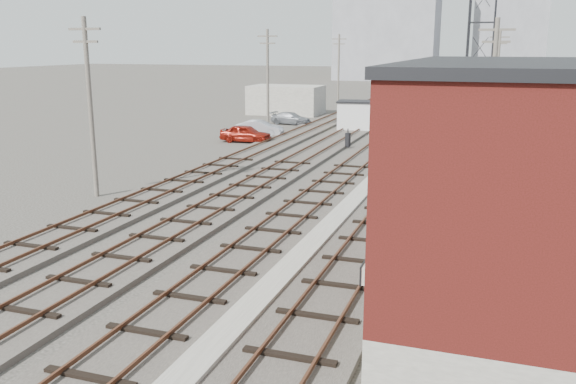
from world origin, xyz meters
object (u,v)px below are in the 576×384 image
at_px(site_trailer, 373,116).
at_px(car_silver, 260,128).
at_px(switch_stand, 348,140).
at_px(car_red, 246,133).
at_px(signal_mast, 376,230).
at_px(car_grey, 291,118).

relative_size(site_trailer, car_silver, 1.67).
distance_m(switch_stand, car_red, 8.50).
bearing_deg(car_silver, signal_mast, -158.85).
xyz_separation_m(signal_mast, switch_stand, (-7.47, 27.59, -1.63)).
height_order(switch_stand, site_trailer, site_trailer).
xyz_separation_m(site_trailer, car_silver, (-8.72, -6.00, -0.71)).
bearing_deg(site_trailer, car_red, -138.10).
xyz_separation_m(car_red, car_grey, (-0.22, 12.04, -0.11)).
bearing_deg(signal_mast, switch_stand, 105.14).
bearing_deg(car_grey, signal_mast, -151.05).
bearing_deg(car_grey, switch_stand, -137.76).
relative_size(switch_stand, car_grey, 0.34).
bearing_deg(car_red, car_silver, 2.65).
xyz_separation_m(switch_stand, car_grey, (-8.72, 12.27, -0.06)).
xyz_separation_m(switch_stand, car_silver, (-8.77, 3.96, 0.01)).
xyz_separation_m(switch_stand, car_red, (-8.49, 0.23, 0.05)).
height_order(site_trailer, car_grey, site_trailer).
bearing_deg(site_trailer, car_grey, 157.93).
bearing_deg(switch_stand, car_red, -167.12).
distance_m(car_red, car_grey, 12.05).
height_order(signal_mast, car_red, signal_mast).
bearing_deg(site_trailer, switch_stand, -96.87).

